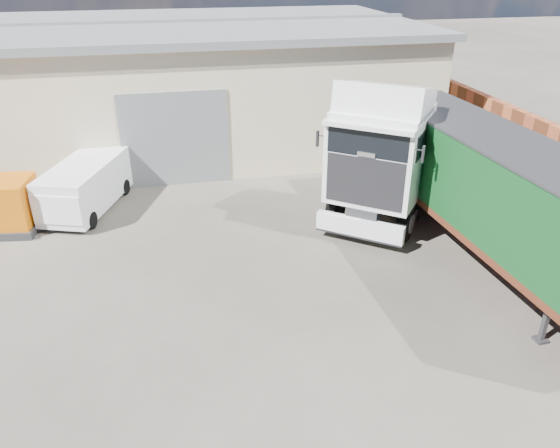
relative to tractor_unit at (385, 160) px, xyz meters
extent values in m
plane|color=#2C2A23|center=(-4.59, -5.62, -2.01)|extent=(120.00, 120.00, 0.00)
cube|color=#BBB090|center=(-10.59, 10.38, 0.49)|extent=(30.00, 12.00, 5.00)
cube|color=#5C5F62|center=(-10.59, 10.38, 3.14)|extent=(30.60, 12.60, 0.30)
cube|color=#5C5F62|center=(-6.59, 4.36, -0.21)|extent=(4.00, 0.08, 3.60)
cube|color=#5C5F62|center=(-10.59, 10.38, 3.34)|extent=(30.60, 0.40, 0.15)
cube|color=brown|center=(6.91, 0.38, -0.76)|extent=(0.35, 26.00, 2.50)
cylinder|color=black|center=(-0.81, -1.02, -1.45)|extent=(2.78, 2.53, 1.14)
cylinder|color=black|center=(1.53, 1.93, -1.45)|extent=(2.82, 2.57, 1.14)
cylinder|color=black|center=(2.46, 3.10, -1.45)|extent=(2.82, 2.57, 1.14)
cube|color=#2D2D30|center=(0.80, 1.00, -1.05)|extent=(5.16, 6.15, 0.32)
cube|color=silver|center=(-1.44, -1.81, -1.42)|extent=(2.31, 1.91, 0.59)
cube|color=silver|center=(-0.57, -0.72, 0.43)|extent=(3.64, 3.60, 2.63)
cube|color=black|center=(-1.34, -1.69, 0.02)|extent=(1.89, 1.52, 1.50)
cube|color=black|center=(-1.33, -1.67, 1.21)|extent=(1.92, 1.54, 0.81)
cube|color=silver|center=(-0.44, -0.55, 2.12)|extent=(3.38, 3.28, 1.32)
cube|color=#0B5137|center=(-1.36, 0.45, 0.13)|extent=(0.51, 0.64, 1.18)
cube|color=#0B5137|center=(0.75, -1.22, 0.13)|extent=(0.51, 0.64, 1.18)
cylinder|color=#2D2D30|center=(1.66, 2.10, -0.82)|extent=(1.66, 1.66, 0.13)
cube|color=#2D2D30|center=(1.13, -7.13, -1.51)|extent=(0.29, 0.29, 1.02)
cylinder|color=black|center=(1.67, 0.16, -1.52)|extent=(2.39, 1.08, 0.98)
cube|color=#2D2D30|center=(1.82, -3.58, -1.18)|extent=(1.19, 11.11, 0.32)
cube|color=#522712|center=(1.82, -3.58, -0.88)|extent=(2.76, 11.18, 0.22)
cube|color=black|center=(1.82, -3.58, 0.43)|extent=(2.76, 11.18, 2.40)
cube|color=#2D2D30|center=(1.82, -3.58, 1.65)|extent=(2.82, 11.23, 0.07)
cylinder|color=black|center=(-10.29, 1.40, -1.72)|extent=(1.79, 1.13, 0.58)
cylinder|color=black|center=(-9.31, 4.05, -1.72)|extent=(1.79, 1.13, 0.58)
cube|color=silver|center=(-9.80, 2.73, -1.09)|extent=(2.97, 4.38, 1.50)
cube|color=silver|center=(-10.38, 1.15, -1.13)|extent=(1.80, 1.31, 0.97)
cube|color=black|center=(-10.32, 1.32, -0.65)|extent=(1.47, 0.60, 0.53)
camera|label=1|loc=(-6.98, -15.72, 6.14)|focal=35.00mm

